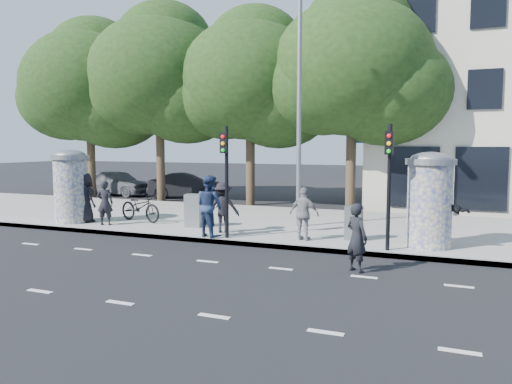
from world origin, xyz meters
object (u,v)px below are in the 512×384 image
at_px(ped_b, 105,203).
at_px(ped_d, 223,207).
at_px(ped_f, 435,212).
at_px(street_lamp, 299,91).
at_px(ad_column_right, 430,198).
at_px(bicycle, 140,207).
at_px(man_road, 357,238).
at_px(ped_a, 86,198).
at_px(ad_column_left, 71,184).
at_px(car_left, 118,183).
at_px(car_mid, 186,185).
at_px(ped_e, 304,214).
at_px(ped_c, 209,206).
at_px(cabinet_right, 354,223).
at_px(traffic_pole_near, 226,170).
at_px(traffic_pole_far, 389,174).
at_px(cabinet_left, 193,211).

height_order(ped_b, ped_d, ped_d).
bearing_deg(ped_b, ped_f, 163.12).
bearing_deg(street_lamp, ped_f, -22.04).
height_order(ad_column_right, bicycle, ad_column_right).
bearing_deg(ped_f, street_lamp, -0.09).
bearing_deg(man_road, ped_a, 18.12).
bearing_deg(ad_column_left, car_left, 118.95).
height_order(bicycle, car_mid, car_mid).
distance_m(ad_column_left, car_left, 11.16).
bearing_deg(ped_a, ped_b, -173.52).
xyz_separation_m(ped_d, man_road, (4.86, -2.83, -0.15)).
xyz_separation_m(ped_e, man_road, (2.03, -2.51, -0.12)).
height_order(ped_c, man_road, ped_c).
bearing_deg(cabinet_right, ped_c, -163.73).
relative_size(traffic_pole_near, ped_b, 2.16).
height_order(ped_b, car_mid, ped_b).
bearing_deg(ad_column_right, traffic_pole_near, -171.11).
xyz_separation_m(traffic_pole_far, street_lamp, (-3.40, 2.84, 2.56)).
distance_m(ped_c, cabinet_left, 1.93).
xyz_separation_m(ped_e, cabinet_left, (-4.23, 0.86, -0.22)).
bearing_deg(street_lamp, ped_a, -165.36).
bearing_deg(cabinet_right, ped_d, -174.20).
bearing_deg(traffic_pole_near, street_lamp, 63.77).
relative_size(ped_b, ped_e, 1.00).
bearing_deg(ped_f, ped_d, 23.17).
bearing_deg(man_road, ad_column_left, 19.66).
bearing_deg(traffic_pole_near, car_left, 138.93).
bearing_deg(ped_b, cabinet_right, 164.67).
bearing_deg(ad_column_left, cabinet_right, 2.53).
height_order(traffic_pole_far, ped_d, traffic_pole_far).
xyz_separation_m(ped_b, car_left, (-6.95, 9.82, -0.20)).
bearing_deg(ped_f, car_mid, -13.75).
distance_m(ped_a, cabinet_left, 4.22).
bearing_deg(car_left, traffic_pole_far, -114.88).
xyz_separation_m(man_road, car_left, (-16.32, 12.40, -0.08)).
bearing_deg(ped_d, cabinet_right, 160.66).
xyz_separation_m(ad_column_right, man_road, (-1.47, -2.87, -0.72)).
relative_size(ad_column_left, ped_d, 1.62).
xyz_separation_m(ad_column_left, traffic_pole_near, (6.60, -0.71, 0.69)).
bearing_deg(ped_b, ped_a, -32.32).
distance_m(ped_b, cabinet_left, 3.22).
distance_m(bicycle, car_mid, 9.47).
relative_size(cabinet_right, car_mid, 0.25).
xyz_separation_m(ped_c, cabinet_right, (4.27, 1.10, -0.44)).
xyz_separation_m(traffic_pole_near, street_lamp, (1.40, 2.84, 2.56)).
bearing_deg(ad_column_right, cabinet_right, 173.23).
xyz_separation_m(ped_a, cabinet_right, (9.76, 0.28, -0.39)).
relative_size(ped_c, cabinet_left, 1.68).
bearing_deg(traffic_pole_near, ped_e, 13.43).
relative_size(ad_column_left, man_road, 1.62).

